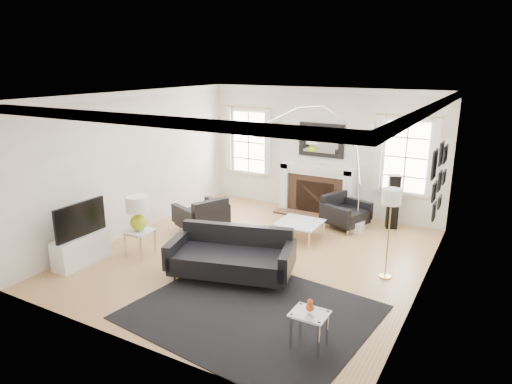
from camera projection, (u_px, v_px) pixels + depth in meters
The scene contains 25 objects.
floor at pixel (256, 256), 8.09m from camera, with size 6.00×6.00×0.00m, color #9E7742.
back_wall at pixel (322, 151), 10.22m from camera, with size 5.50×0.04×2.80m, color white.
front_wall at pixel (127, 237), 5.19m from camera, with size 5.50×0.04×2.80m, color white.
left_wall at pixel (135, 163), 9.00m from camera, with size 0.04×6.00×2.80m, color white.
right_wall at pixel (427, 204), 6.41m from camera, with size 0.04×6.00×2.80m, color white.
ceiling at pixel (256, 96), 7.32m from camera, with size 5.50×6.00×0.02m, color white.
crown_molding at pixel (256, 99), 7.33m from camera, with size 5.50×6.00×0.12m, color white.
fireplace at pixel (317, 190), 10.28m from camera, with size 1.70×0.69×1.11m.
mantel_mirror at pixel (321, 140), 10.11m from camera, with size 1.05×0.07×0.75m.
window_left at pixel (249, 142), 11.03m from camera, with size 1.24×0.15×1.62m.
window_right at pixel (406, 157), 9.28m from camera, with size 1.24×0.15×1.62m.
gallery_wall at pixel (439, 175), 7.47m from camera, with size 0.04×1.73×1.29m.
tv_unit at pixel (82, 245), 7.72m from camera, with size 0.35×1.00×1.09m.
area_rug at pixel (252, 312), 6.27m from camera, with size 3.08×2.57×0.01m, color black.
sofa at pixel (232, 256), 7.24m from camera, with size 2.11×1.38×0.64m.
armchair_left at pixel (203, 216), 9.14m from camera, with size 1.08×1.14×0.61m.
armchair_right at pixel (344, 213), 9.43m from camera, with size 0.98×1.04×0.57m.
coffee_table at pixel (299, 224), 8.76m from camera, with size 0.81×0.81×0.36m.
side_table_left at pixel (140, 236), 7.99m from camera, with size 0.44×0.44×0.49m.
nesting_table at pixel (309, 321), 5.40m from camera, with size 0.43×0.36×0.47m.
gourd_lamp at pixel (138, 211), 7.86m from camera, with size 0.39×0.39×0.62m.
orange_vase at pixel (310, 306), 5.35m from camera, with size 0.10×0.10×0.16m.
arc_floor_lamp at pixel (311, 165), 8.73m from camera, with size 1.86×1.73×2.64m.
stick_floor_lamp at pixel (391, 201), 6.95m from camera, with size 0.30×0.30×1.47m.
speaker_tower at pixel (393, 202), 9.34m from camera, with size 0.22×0.22×1.12m, color black.
Camera 1 is at (3.65, -6.51, 3.31)m, focal length 32.00 mm.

